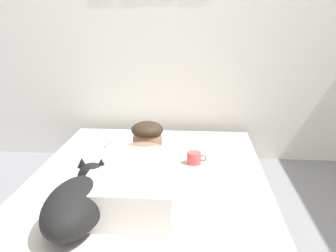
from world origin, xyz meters
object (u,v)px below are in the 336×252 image
Objects in this scene: person_lying at (139,170)px; dog at (78,202)px; pillow at (144,140)px; cell_phone at (115,179)px; coffee_cup at (194,158)px; bed at (146,207)px.

person_lying reaches higher than dog.
dog is at bearing -120.70° from person_lying.
pillow is at bearing 95.80° from person_lying.
cell_phone is at bearing 148.21° from person_lying.
pillow is 0.55m from cell_phone.
person_lying is at bearing 59.30° from dog.
coffee_cup is (0.36, -0.26, -0.02)m from pillow.
person_lying is 0.48m from coffee_cup.
dog is at bearing -97.61° from cell_phone.
dog reaches higher than pillow.
dog reaches higher than coffee_cup.
dog is 4.11× the size of cell_phone.
bed is 0.63m from pillow.
pillow is at bearing 99.04° from bed.
coffee_cup is (0.30, 0.37, -0.07)m from person_lying.
dog is at bearing -124.93° from coffee_cup.
pillow is 4.16× the size of coffee_cup.
dog reaches higher than bed.
dog reaches higher than cell_phone.
pillow is 1.01m from dog.
bed is 16.72× the size of coffee_cup.
pillow is (-0.09, 0.59, 0.19)m from bed.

